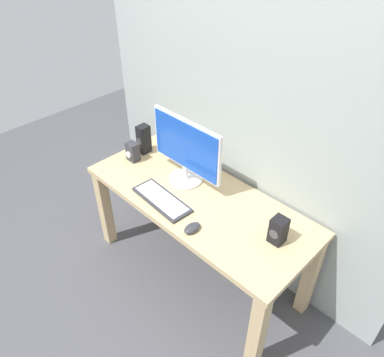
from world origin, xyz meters
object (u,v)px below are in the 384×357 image
at_px(monitor, 186,150).
at_px(speaker_left, 144,139).
at_px(keyboard_primary, 162,200).
at_px(speaker_right, 278,230).
at_px(mouse, 192,228).
at_px(desk, 198,212).
at_px(audio_controller, 133,152).

distance_m(monitor, speaker_left, 0.48).
height_order(keyboard_primary, speaker_right, speaker_right).
bearing_deg(keyboard_primary, speaker_left, 151.14).
distance_m(monitor, mouse, 0.52).
height_order(monitor, mouse, monitor).
relative_size(mouse, speaker_right, 0.68).
relative_size(mouse, speaker_left, 0.51).
xyz_separation_m(speaker_right, speaker_left, (-1.21, 0.05, 0.03)).
bearing_deg(keyboard_primary, speaker_right, 17.94).
height_order(desk, monitor, monitor).
bearing_deg(keyboard_primary, desk, 53.33).
distance_m(monitor, speaker_right, 0.76).
bearing_deg(monitor, audio_controller, -165.99).
relative_size(desk, keyboard_primary, 3.60).
distance_m(desk, speaker_left, 0.69).
height_order(keyboard_primary, speaker_left, speaker_left).
xyz_separation_m(keyboard_primary, mouse, (0.31, -0.05, 0.01)).
xyz_separation_m(monitor, speaker_left, (-0.46, 0.02, -0.13)).
xyz_separation_m(desk, speaker_right, (0.56, 0.04, 0.21)).
distance_m(mouse, speaker_right, 0.48).
distance_m(keyboard_primary, speaker_right, 0.74).
distance_m(mouse, speaker_left, 0.89).
bearing_deg(desk, mouse, -52.56).
distance_m(mouse, audio_controller, 0.82).
bearing_deg(monitor, desk, -22.81).
distance_m(keyboard_primary, audio_controller, 0.51).
relative_size(desk, mouse, 14.00).
bearing_deg(desk, monitor, 157.19).
distance_m(desk, monitor, 0.41).
bearing_deg(desk, audio_controller, -177.10).
height_order(mouse, audio_controller, audio_controller).
distance_m(speaker_left, audio_controller, 0.13).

